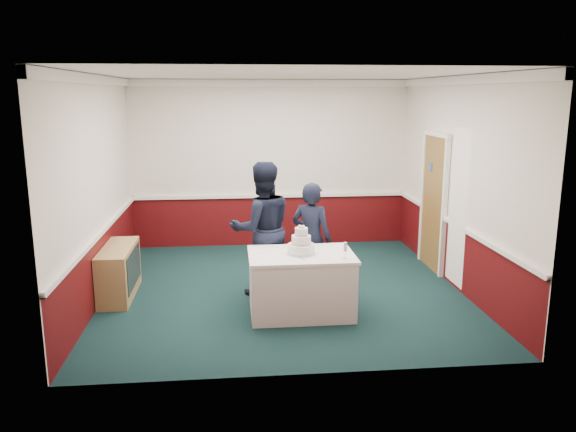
{
  "coord_description": "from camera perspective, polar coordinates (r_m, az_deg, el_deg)",
  "views": [
    {
      "loc": [
        -0.71,
        -7.61,
        2.75
      ],
      "look_at": [
        0.06,
        -0.1,
        1.1
      ],
      "focal_mm": 35.0,
      "sensor_mm": 36.0,
      "label": 1
    }
  ],
  "objects": [
    {
      "name": "cake_knife",
      "position": [
        6.85,
        1.31,
        -4.28
      ],
      "size": [
        0.09,
        0.21,
        0.0
      ],
      "primitive_type": "cube",
      "rotation": [
        0.0,
        0.0,
        0.35
      ],
      "color": "silver",
      "rests_on": "cake_table"
    },
    {
      "name": "champagne_flute",
      "position": [
        6.82,
        5.83,
        -3.23
      ],
      "size": [
        0.05,
        0.05,
        0.21
      ],
      "color": "silver",
      "rests_on": "cake_table"
    },
    {
      "name": "wedding_cake",
      "position": [
        7.01,
        1.36,
        -2.96
      ],
      "size": [
        0.35,
        0.35,
        0.36
      ],
      "color": "white",
      "rests_on": "cake_table"
    },
    {
      "name": "sideboard",
      "position": [
        8.11,
        -16.78,
        -5.42
      ],
      "size": [
        0.41,
        1.2,
        0.7
      ],
      "color": "tan",
      "rests_on": "ground"
    },
    {
      "name": "person_man",
      "position": [
        7.73,
        -2.64,
        -1.31
      ],
      "size": [
        1.02,
        0.86,
        1.86
      ],
      "primitive_type": "imported",
      "rotation": [
        0.0,
        0.0,
        3.32
      ],
      "color": "black",
      "rests_on": "ground"
    },
    {
      "name": "ground",
      "position": [
        8.12,
        -0.48,
        -7.46
      ],
      "size": [
        5.0,
        5.0,
        0.0
      ],
      "primitive_type": "plane",
      "color": "black",
      "rests_on": "ground"
    },
    {
      "name": "room_shell",
      "position": [
        8.29,
        -0.36,
        6.91
      ],
      "size": [
        5.0,
        5.0,
        3.0
      ],
      "color": "silver",
      "rests_on": "ground"
    },
    {
      "name": "cake_table",
      "position": [
        7.16,
        1.33,
        -6.82
      ],
      "size": [
        1.32,
        0.92,
        0.79
      ],
      "color": "white",
      "rests_on": "ground"
    },
    {
      "name": "person_woman",
      "position": [
        7.74,
        2.39,
        -2.33
      ],
      "size": [
        0.69,
        0.62,
        1.58
      ],
      "primitive_type": "imported",
      "rotation": [
        0.0,
        0.0,
        2.6
      ],
      "color": "black",
      "rests_on": "ground"
    }
  ]
}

